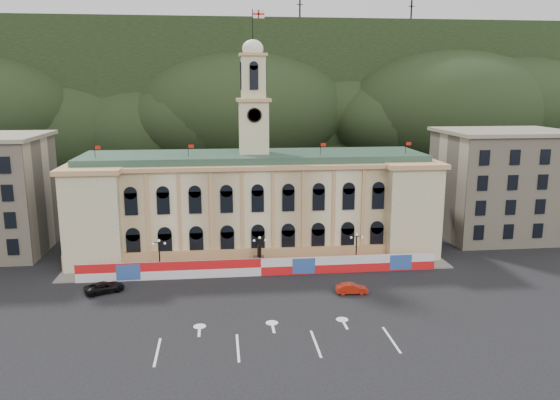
{
  "coord_description": "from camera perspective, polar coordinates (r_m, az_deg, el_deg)",
  "views": [
    {
      "loc": [
        -5.45,
        -56.99,
        25.98
      ],
      "look_at": [
        3.0,
        18.0,
        10.1
      ],
      "focal_mm": 35.0,
      "sensor_mm": 36.0,
      "label": 1
    }
  ],
  "objects": [
    {
      "name": "lamp_center",
      "position": [
        77.64,
        -2.12,
        -5.28
      ],
      "size": [
        1.96,
        0.44,
        5.15
      ],
      "color": "black",
      "rests_on": "ground"
    },
    {
      "name": "lamp_right",
      "position": [
        79.86,
        7.98,
        -4.9
      ],
      "size": [
        1.96,
        0.44,
        5.15
      ],
      "color": "black",
      "rests_on": "ground"
    },
    {
      "name": "ground",
      "position": [
        62.87,
        -0.9,
        -12.52
      ],
      "size": [
        260.0,
        260.0,
        0.0
      ],
      "primitive_type": "plane",
      "color": "black",
      "rests_on": "ground"
    },
    {
      "name": "side_building_right",
      "position": [
        101.76,
        22.12,
        1.59
      ],
      "size": [
        21.0,
        17.0,
        18.6
      ],
      "color": "#BBAC90",
      "rests_on": "ground"
    },
    {
      "name": "pavement",
      "position": [
        79.29,
        -2.15,
        -7.19
      ],
      "size": [
        56.0,
        5.5,
        0.16
      ],
      "primitive_type": "cube",
      "color": "slate",
      "rests_on": "ground"
    },
    {
      "name": "hill_ridge",
      "position": [
        179.18,
        -4.74,
        9.77
      ],
      "size": [
        230.0,
        80.0,
        64.0
      ],
      "color": "black",
      "rests_on": "ground"
    },
    {
      "name": "lane_markings",
      "position": [
        58.37,
        -0.41,
        -14.54
      ],
      "size": [
        26.0,
        10.0,
        0.02
      ],
      "primitive_type": null,
      "color": "white",
      "rests_on": "ground"
    },
    {
      "name": "black_suv",
      "position": [
        74.09,
        -17.86,
        -8.67
      ],
      "size": [
        6.07,
        6.71,
        1.38
      ],
      "primitive_type": "imported",
      "rotation": [
        0.0,
        0.0,
        2.0
      ],
      "color": "black",
      "rests_on": "ground"
    },
    {
      "name": "hoarding_fence",
      "position": [
        76.38,
        -1.96,
        -7.01
      ],
      "size": [
        50.0,
        0.44,
        2.5
      ],
      "color": "red",
      "rests_on": "ground"
    },
    {
      "name": "lamp_left",
      "position": [
        77.92,
        -12.49,
        -5.5
      ],
      "size": [
        1.96,
        0.44,
        5.15
      ],
      "color": "black",
      "rests_on": "ground"
    },
    {
      "name": "city_hall",
      "position": [
        86.71,
        -2.68,
        -0.2
      ],
      "size": [
        56.2,
        17.6,
        37.1
      ],
      "color": "beige",
      "rests_on": "ground"
    },
    {
      "name": "statue",
      "position": [
        79.17,
        -2.17,
        -6.37
      ],
      "size": [
        1.4,
        1.4,
        3.72
      ],
      "color": "#595651",
      "rests_on": "ground"
    },
    {
      "name": "red_sedan",
      "position": [
        70.83,
        7.51,
        -9.16
      ],
      "size": [
        1.9,
        4.22,
        1.34
      ],
      "primitive_type": "imported",
      "rotation": [
        0.0,
        0.0,
        1.51
      ],
      "color": "#A91B0C",
      "rests_on": "ground"
    }
  ]
}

